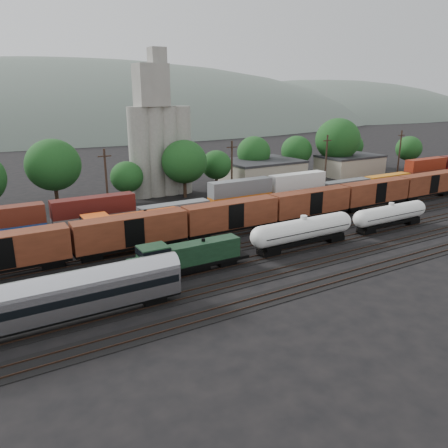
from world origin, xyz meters
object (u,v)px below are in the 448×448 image
orange_locomotive (126,226)px  grain_silo (159,141)px  tank_car_a (303,230)px  green_locomotive (183,257)px  passenger_coach (67,295)px

orange_locomotive → grain_silo: 31.89m
tank_car_a → orange_locomotive: bearing=142.8°
orange_locomotive → tank_car_a: bearing=-37.2°
green_locomotive → passenger_coach: 14.83m
green_locomotive → passenger_coach: bearing=-160.3°
orange_locomotive → grain_silo: size_ratio=0.59×
green_locomotive → passenger_coach: passenger_coach is taller
passenger_coach → orange_locomotive: size_ratio=1.25×
passenger_coach → grain_silo: bearing=58.3°
passenger_coach → orange_locomotive: (12.14, 20.00, -0.54)m
tank_car_a → grain_silo: (-3.52, 41.00, 8.63)m
tank_car_a → orange_locomotive: 24.80m
tank_car_a → passenger_coach: passenger_coach is taller
green_locomotive → tank_car_a: size_ratio=0.89×
green_locomotive → tank_car_a: (17.95, 0.00, 0.33)m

